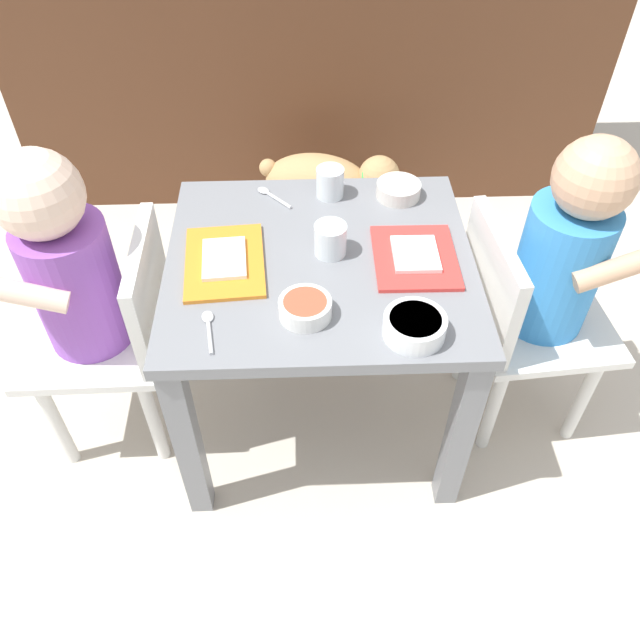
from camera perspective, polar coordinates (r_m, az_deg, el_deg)
The scene contains 15 objects.
ground_plane at distance 1.53m, azimuth 0.00°, elevation -7.99°, with size 7.00×7.00×0.00m, color beige.
kitchen_cabinet_back at distance 2.09m, azimuth -1.11°, elevation 23.26°, with size 1.75×0.36×0.86m, color #56331E.
dining_table at distance 1.24m, azimuth 0.00°, elevation 2.50°, with size 0.57×0.52×0.47m.
seated_child_left at distance 1.26m, azimuth -20.81°, elevation 3.60°, with size 0.28×0.28×0.71m.
seated_child_right at distance 1.29m, azimuth 20.23°, elevation 4.73°, with size 0.30×0.30×0.70m.
dog at distance 1.85m, azimuth 0.64°, elevation 12.03°, with size 0.40×0.23×0.31m.
food_tray_left at distance 1.18m, azimuth -8.54°, elevation 5.25°, with size 0.16×0.21×0.02m.
food_tray_right at distance 1.19m, azimuth 8.51°, elevation 5.65°, with size 0.15×0.18×0.02m.
water_cup_left at distance 1.33m, azimuth 0.90°, elevation 12.07°, with size 0.06×0.06×0.06m.
water_cup_right at distance 1.18m, azimuth 0.93°, elevation 7.08°, with size 0.06×0.06×0.06m.
cereal_bowl_right_side at distance 1.06m, azimuth -1.33°, elevation 1.11°, with size 0.09×0.09×0.03m.
veggie_bowl_near at distance 1.34m, azimuth 7.04°, elevation 11.53°, with size 0.09×0.09×0.03m.
cereal_bowl_left_side at distance 1.04m, azimuth 8.46°, elevation -0.52°, with size 0.10×0.10×0.04m.
spoon_by_left_tray at distance 1.34m, azimuth -4.39°, elevation 11.07°, with size 0.08×0.08×0.01m.
spoon_by_right_tray at distance 1.07m, azimuth -9.93°, elevation -0.63°, with size 0.03×0.10×0.01m.
Camera 1 is at (-0.03, -0.90, 1.23)m, focal length 35.75 mm.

